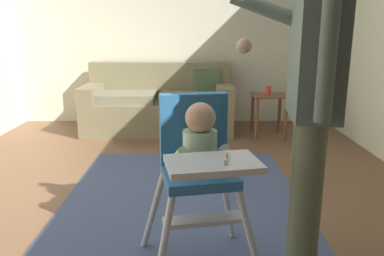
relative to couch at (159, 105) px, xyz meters
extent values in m
cube|color=brown|center=(0.19, -2.40, -0.38)|extent=(5.89, 7.39, 0.10)
cube|color=beige|center=(0.19, 0.52, 1.06)|extent=(5.09, 0.06, 2.78)
cube|color=#445276|center=(0.35, -2.46, -0.33)|extent=(1.81, 2.85, 0.01)
cube|color=#7C7251|center=(-0.01, -0.06, -0.13)|extent=(1.86, 0.84, 0.40)
cube|color=#7C7251|center=(-0.01, 0.27, 0.30)|extent=(1.86, 0.22, 0.46)
cube|color=#7C7251|center=(-0.85, -0.06, 0.17)|extent=(0.20, 0.84, 0.20)
cube|color=#7C7251|center=(0.83, -0.06, 0.17)|extent=(0.20, 0.84, 0.20)
cube|color=#7A775C|center=(-0.40, -0.11, 0.12)|extent=(0.72, 0.60, 0.11)
cube|color=#7A775C|center=(0.39, -0.11, 0.12)|extent=(0.72, 0.60, 0.11)
cube|color=#4C6B47|center=(0.62, 0.14, 0.27)|extent=(0.35, 0.16, 0.34)
cylinder|color=silver|center=(0.28, -3.30, -0.08)|extent=(0.14, 0.19, 0.52)
cylinder|color=silver|center=(0.72, -3.22, -0.08)|extent=(0.19, 0.14, 0.52)
cylinder|color=silver|center=(0.20, -2.87, -0.08)|extent=(0.19, 0.14, 0.52)
cylinder|color=silver|center=(0.63, -2.79, -0.08)|extent=(0.14, 0.19, 0.52)
cube|color=teal|center=(0.46, -3.04, 0.21)|extent=(0.42, 0.42, 0.05)
cube|color=teal|center=(0.43, -2.90, 0.42)|extent=(0.37, 0.14, 0.38)
cube|color=silver|center=(0.51, -3.33, 0.37)|extent=(0.44, 0.33, 0.03)
cube|color=silver|center=(0.48, -3.15, 0.01)|extent=(0.41, 0.17, 0.02)
cylinder|color=#B2D0A7|center=(0.46, -3.06, 0.34)|extent=(0.20, 0.20, 0.22)
sphere|color=tan|center=(0.46, -3.07, 0.52)|extent=(0.15, 0.15, 0.15)
cylinder|color=#B2D0A7|center=(0.37, -3.12, 0.35)|extent=(0.07, 0.15, 0.10)
cylinder|color=#B2D0A7|center=(0.57, -3.08, 0.35)|extent=(0.07, 0.15, 0.10)
cylinder|color=#C67A23|center=(0.57, -3.32, 0.39)|extent=(0.03, 0.13, 0.01)
cube|color=white|center=(0.56, -3.38, 0.40)|extent=(0.02, 0.03, 0.02)
cylinder|color=#646A4C|center=(1.00, -3.05, 0.10)|extent=(0.14, 0.14, 0.86)
cylinder|color=#646A4C|center=(0.98, -3.17, 0.10)|extent=(0.14, 0.14, 0.86)
cube|color=#596A5F|center=(0.99, -3.11, 0.84)|extent=(0.25, 0.42, 0.62)
cylinder|color=#596A5F|center=(0.85, -2.91, 1.01)|extent=(0.48, 0.13, 0.23)
sphere|color=tan|center=(0.69, -2.89, 0.85)|extent=(0.08, 0.08, 0.08)
cylinder|color=#596A5F|center=(0.96, -3.35, 0.84)|extent=(0.07, 0.07, 0.56)
sphere|color=gold|center=(0.69, -1.96, -0.25)|extent=(0.15, 0.15, 0.15)
cube|color=brown|center=(1.35, -0.34, 0.18)|extent=(0.40, 0.40, 0.02)
cylinder|color=brown|center=(1.18, -0.51, -0.08)|extent=(0.04, 0.04, 0.50)
cylinder|color=brown|center=(1.52, -0.51, -0.08)|extent=(0.04, 0.04, 0.50)
cylinder|color=brown|center=(1.18, -0.17, -0.08)|extent=(0.04, 0.04, 0.50)
cylinder|color=brown|center=(1.52, -0.17, -0.08)|extent=(0.04, 0.04, 0.50)
cylinder|color=#D13D33|center=(1.33, -0.34, 0.24)|extent=(0.07, 0.07, 0.10)
camera|label=1|loc=(0.42, -4.90, 0.93)|focal=35.88mm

